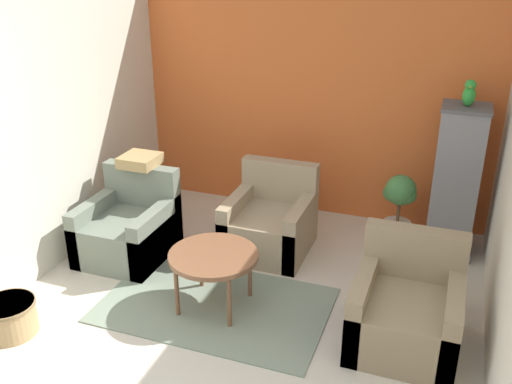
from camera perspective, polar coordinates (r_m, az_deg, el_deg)
wall_back_accent at (r=6.00m, az=5.74°, el=9.61°), size 3.82×0.06×2.56m
wall_left at (r=5.33m, az=-19.49°, el=6.58°), size 0.06×3.39×2.56m
area_rug at (r=4.77m, az=-4.13°, el=-11.19°), size 1.83×1.15×0.01m
coffee_table at (r=4.53m, az=-4.29°, el=-6.65°), size 0.71×0.71×0.49m
armchair_left at (r=5.48m, az=-12.61°, el=-3.69°), size 0.75×0.80×0.80m
armchair_right at (r=4.37m, az=14.77°, el=-11.52°), size 0.75×0.80×0.80m
armchair_middle at (r=5.45m, az=1.42°, el=-3.21°), size 0.75×0.80×0.80m
birdcage at (r=5.57m, az=19.35°, el=0.94°), size 0.45×0.45×1.42m
parrot at (r=5.33m, az=20.55°, el=9.21°), size 0.11×0.20×0.24m
potted_plant at (r=5.71m, az=14.11°, el=-1.10°), size 0.33×0.30×0.70m
wicker_basket at (r=4.77m, az=-23.42°, el=-11.36°), size 0.41×0.41×0.26m
throw_pillow at (r=5.47m, az=-11.54°, el=3.12°), size 0.33×0.33×0.10m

